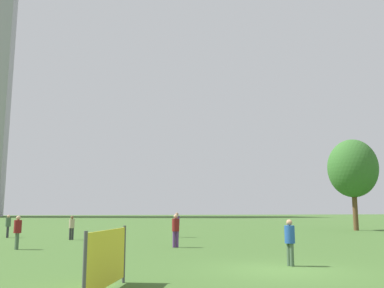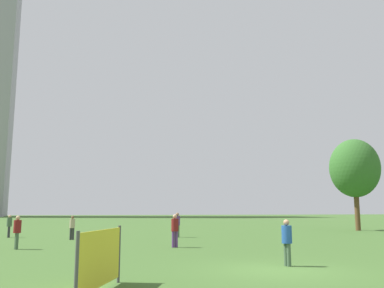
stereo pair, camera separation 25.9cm
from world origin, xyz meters
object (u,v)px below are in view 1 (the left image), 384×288
Objects in this scene: person_standing_0 at (176,228)px; person_standing_5 at (177,223)px; event_banner at (107,258)px; person_standing_2 at (72,226)px; person_standing_3 at (8,224)px; person_standing_4 at (290,239)px; park_tree_0 at (353,168)px; person_standing_1 at (18,230)px.

person_standing_5 reaches higher than person_standing_0.
person_standing_5 is at bearing 74.86° from event_banner.
person_standing_3 is (-4.59, 3.13, 0.02)m from person_standing_2.
person_standing_0 is 12.16m from event_banner.
event_banner is (-6.48, -3.51, -0.13)m from person_standing_4.
person_standing_3 is at bearing 157.12° from person_standing_2.
event_banner is (-3.76, -11.56, -0.19)m from person_standing_0.
person_standing_5 is at bearing 18.66° from person_standing_2.
person_standing_2 is at bearing -162.85° from person_standing_4.
person_standing_5 is (1.50, 7.89, 0.02)m from person_standing_0.
park_tree_0 reaches higher than person_standing_0.
person_standing_4 is (2.72, -8.05, -0.06)m from person_standing_0.
park_tree_0 reaches higher than person_standing_1.
person_standing_0 is 8.04m from person_standing_5.
person_standing_5 is (9.51, 7.31, 0.05)m from person_standing_1.
person_standing_4 is (10.73, -8.64, -0.02)m from person_standing_1.
person_standing_2 is 0.18× the size of park_tree_0.
park_tree_0 is at bearing 46.90° from event_banner.
person_standing_0 is 0.61× the size of event_banner.
person_standing_0 reaches higher than event_banner.
event_banner is (4.25, -12.14, -0.15)m from person_standing_1.
person_standing_1 is at bearing -141.18° from person_standing_4.
person_standing_4 is 7.37m from event_banner.
park_tree_0 is (17.30, 21.90, 5.00)m from person_standing_4.
person_standing_2 is at bearing 48.81° from person_standing_5.
person_standing_3 is at bearing -172.97° from park_tree_0.
person_standing_0 reaches higher than person_standing_3.
event_banner is (-23.78, -25.41, -5.13)m from park_tree_0.
person_standing_5 reaches higher than person_standing_3.
person_standing_1 is 1.03× the size of person_standing_4.
person_standing_1 reaches higher than person_standing_4.
park_tree_0 is at bearing -86.56° from person_standing_1.
person_standing_4 is 15.99m from person_standing_5.
event_banner is at bearing -165.82° from person_standing_3.
person_standing_0 is 1.10× the size of person_standing_2.
person_standing_2 is 0.89× the size of person_standing_5.
person_standing_5 is at bearing -74.34° from person_standing_1.
person_standing_1 is 1.04× the size of person_standing_3.
person_standing_5 reaches higher than person_standing_4.
person_standing_4 is at bearing 28.42° from event_banner.
person_standing_1 is 9.81m from person_standing_3.
person_standing_0 is at bearing -116.05° from person_standing_1.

